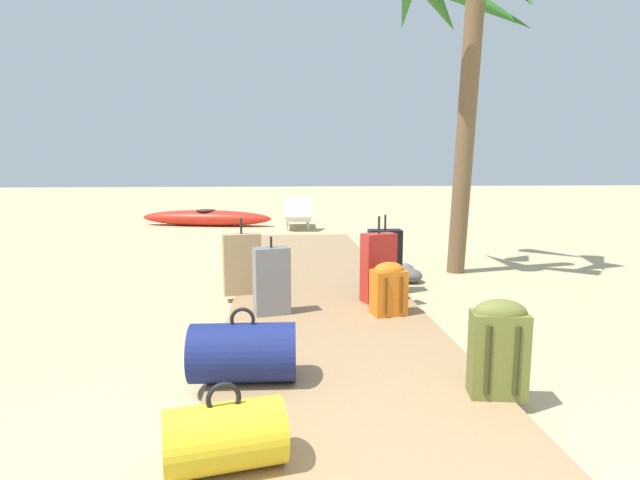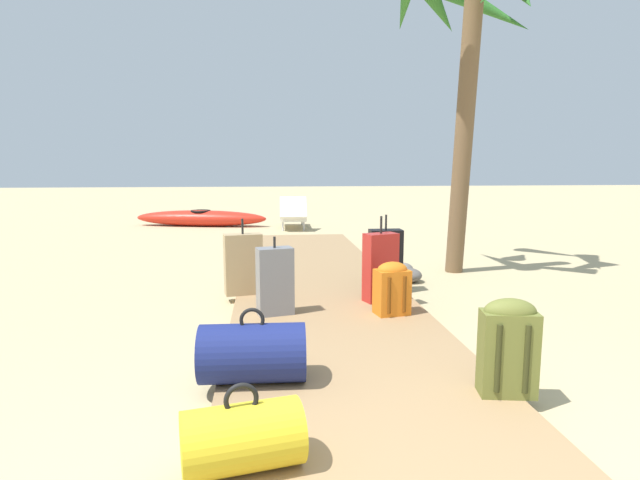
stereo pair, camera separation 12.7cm
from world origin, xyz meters
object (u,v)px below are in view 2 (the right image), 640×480
(backpack_orange, at_px, (392,287))
(suitcase_grey, at_px, (275,281))
(suitcase_black, at_px, (385,258))
(duffel_bag_navy, at_px, (253,353))
(lounge_chair, at_px, (293,215))
(backpack_olive, at_px, (508,345))
(suitcase_tan, at_px, (243,264))
(duffel_bag_yellow, at_px, (242,437))
(palm_tree_far_right, at_px, (464,16))
(kayak, at_px, (201,218))
(suitcase_red, at_px, (380,267))

(backpack_orange, relative_size, suitcase_grey, 0.68)
(suitcase_grey, xyz_separation_m, suitcase_black, (1.31, 1.01, 0.01))
(duffel_bag_navy, relative_size, lounge_chair, 0.45)
(backpack_olive, distance_m, suitcase_black, 2.90)
(backpack_olive, relative_size, suitcase_grey, 0.82)
(suitcase_tan, relative_size, duffel_bag_yellow, 1.38)
(palm_tree_far_right, distance_m, kayak, 7.98)
(backpack_olive, distance_m, kayak, 10.30)
(backpack_orange, height_order, kayak, backpack_orange)
(duffel_bag_navy, relative_size, suitcase_black, 0.83)
(duffel_bag_yellow, bearing_deg, suitcase_grey, 85.48)
(suitcase_black, bearing_deg, suitcase_tan, -172.91)
(suitcase_red, bearing_deg, duffel_bag_yellow, -114.27)
(backpack_olive, height_order, suitcase_grey, suitcase_grey)
(backpack_orange, xyz_separation_m, palm_tree_far_right, (1.39, 2.06, 3.05))
(duffel_bag_navy, height_order, suitcase_black, suitcase_black)
(duffel_bag_navy, height_order, suitcase_grey, suitcase_grey)
(backpack_olive, distance_m, duffel_bag_yellow, 1.73)
(duffel_bag_yellow, distance_m, lounge_chair, 9.76)
(backpack_orange, xyz_separation_m, duffel_bag_navy, (-1.28, -1.41, -0.07))
(suitcase_black, bearing_deg, duffel_bag_navy, -120.23)
(backpack_olive, xyz_separation_m, backpack_orange, (-0.29, 1.77, -0.06))
(suitcase_tan, distance_m, lounge_chair, 6.47)
(palm_tree_far_right, bearing_deg, suitcase_grey, -142.22)
(suitcase_tan, relative_size, suitcase_red, 0.94)
(suitcase_grey, xyz_separation_m, palm_tree_far_right, (2.50, 1.94, 3.00))
(palm_tree_far_right, relative_size, kayak, 1.29)
(suitcase_grey, bearing_deg, backpack_orange, -6.07)
(suitcase_black, bearing_deg, palm_tree_far_right, 37.72)
(duffel_bag_yellow, bearing_deg, duffel_bag_navy, 88.57)
(kayak, bearing_deg, lounge_chair, -18.12)
(kayak, bearing_deg, suitcase_tan, -79.36)
(suitcase_grey, relative_size, suitcase_black, 0.89)
(backpack_orange, bearing_deg, duffel_bag_yellow, -118.57)
(suitcase_grey, xyz_separation_m, suitcase_red, (1.10, 0.37, 0.04))
(suitcase_red, bearing_deg, suitcase_black, 72.46)
(duffel_bag_yellow, bearing_deg, suitcase_tan, 92.30)
(backpack_orange, bearing_deg, lounge_chair, 94.38)
(palm_tree_far_right, bearing_deg, suitcase_black, -142.28)
(palm_tree_far_right, xyz_separation_m, kayak, (-4.17, 6.00, -3.20))
(suitcase_tan, bearing_deg, duffel_bag_yellow, -87.70)
(suitcase_grey, relative_size, suitcase_red, 0.84)
(suitcase_tan, height_order, duffel_bag_navy, suitcase_tan)
(backpack_olive, distance_m, duffel_bag_navy, 1.62)
(suitcase_black, distance_m, lounge_chair, 6.25)
(suitcase_tan, bearing_deg, duffel_bag_navy, -86.12)
(duffel_bag_navy, xyz_separation_m, palm_tree_far_right, (2.68, 3.47, 3.12))
(backpack_olive, xyz_separation_m, palm_tree_far_right, (1.10, 3.83, 3.00))
(suitcase_red, bearing_deg, duffel_bag_navy, -123.96)
(suitcase_tan, xyz_separation_m, suitcase_red, (1.44, -0.44, 0.02))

